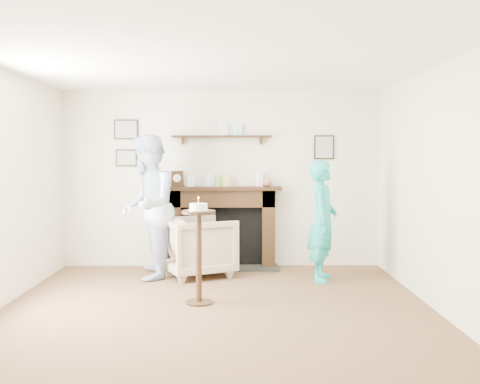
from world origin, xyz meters
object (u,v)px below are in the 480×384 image
(pedestal_table, at_px, (199,238))
(man, at_px, (148,278))
(armchair, at_px, (198,275))
(woman, at_px, (322,280))

(pedestal_table, bearing_deg, man, 122.12)
(armchair, distance_m, woman, 1.62)
(man, xyz_separation_m, pedestal_table, (0.74, -1.18, 0.71))
(armchair, bearing_deg, woman, -125.09)
(armchair, height_order, pedestal_table, pedestal_table)
(man, bearing_deg, woman, 82.61)
(man, distance_m, pedestal_table, 1.56)
(woman, height_order, pedestal_table, pedestal_table)
(armchair, relative_size, pedestal_table, 0.74)
(woman, bearing_deg, pedestal_table, 140.54)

